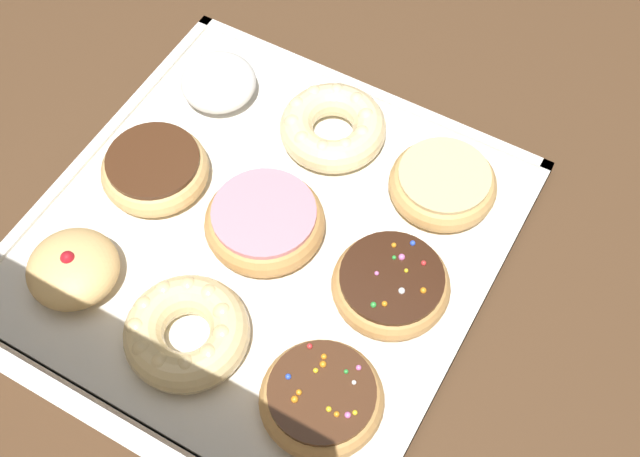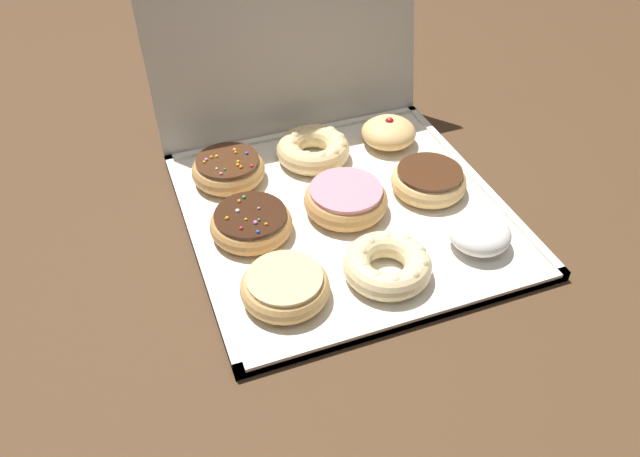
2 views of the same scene
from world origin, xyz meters
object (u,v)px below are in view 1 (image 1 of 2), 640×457
at_px(donut_box, 266,235).
at_px(jelly_filled_donut_8, 73,269).
at_px(cruller_donut_7, 182,330).
at_px(sprinkle_donut_6, 322,398).
at_px(cruller_donut_1, 330,125).
at_px(glazed_ring_donut_0, 443,184).
at_px(pink_frosted_donut_4, 264,221).
at_px(powdered_filled_donut_2, 218,82).
at_px(sprinkle_donut_3, 391,284).
at_px(chocolate_frosted_donut_5, 155,169).

height_order(donut_box, jelly_filled_donut_8, jelly_filled_donut_8).
bearing_deg(cruller_donut_7, sprinkle_donut_6, -177.71).
bearing_deg(cruller_donut_1, jelly_filled_donut_8, 65.26).
relative_size(glazed_ring_donut_0, pink_frosted_donut_4, 0.92).
height_order(powdered_filled_donut_2, sprinkle_donut_3, powdered_filled_donut_2).
xyz_separation_m(glazed_ring_donut_0, sprinkle_donut_3, (-0.01, 0.13, -0.00)).
relative_size(donut_box, chocolate_frosted_donut_5, 3.97).
bearing_deg(cruller_donut_1, chocolate_frosted_donut_5, 47.33).
xyz_separation_m(donut_box, jelly_filled_donut_8, (0.13, 0.13, 0.03)).
bearing_deg(jelly_filled_donut_8, cruller_donut_7, 179.54).
xyz_separation_m(cruller_donut_1, sprinkle_donut_6, (-0.14, 0.27, 0.00)).
bearing_deg(chocolate_frosted_donut_5, powdered_filled_donut_2, -87.05).
height_order(glazed_ring_donut_0, pink_frosted_donut_4, pink_frosted_donut_4).
xyz_separation_m(glazed_ring_donut_0, cruller_donut_7, (0.14, 0.26, 0.00)).
distance_m(sprinkle_donut_3, cruller_donut_7, 0.20).
distance_m(powdered_filled_donut_2, sprinkle_donut_3, 0.30).
height_order(powdered_filled_donut_2, jelly_filled_donut_8, jelly_filled_donut_8).
relative_size(powdered_filled_donut_2, cruller_donut_7, 0.72).
distance_m(sprinkle_donut_6, cruller_donut_7, 0.14).
bearing_deg(pink_frosted_donut_4, cruller_donut_1, -88.76).
bearing_deg(sprinkle_donut_3, jelly_filled_donut_8, 26.70).
relative_size(cruller_donut_1, powdered_filled_donut_2, 1.37).
bearing_deg(powdered_filled_donut_2, sprinkle_donut_6, 136.78).
xyz_separation_m(sprinkle_donut_3, cruller_donut_7, (0.14, 0.14, 0.00)).
relative_size(sprinkle_donut_3, pink_frosted_donut_4, 0.95).
relative_size(sprinkle_donut_3, sprinkle_donut_6, 1.03).
relative_size(glazed_ring_donut_0, jelly_filled_donut_8, 1.25).
xyz_separation_m(donut_box, cruller_donut_7, (0.00, 0.13, 0.02)).
height_order(donut_box, sprinkle_donut_3, sprinkle_donut_3).
height_order(glazed_ring_donut_0, sprinkle_donut_6, sprinkle_donut_6).
bearing_deg(glazed_ring_donut_0, chocolate_frosted_donut_5, 26.09).
distance_m(cruller_donut_1, jelly_filled_donut_8, 0.30).
distance_m(glazed_ring_donut_0, cruller_donut_1, 0.14).
xyz_separation_m(donut_box, powdered_filled_donut_2, (0.14, -0.13, 0.03)).
relative_size(cruller_donut_1, sprinkle_donut_3, 1.00).
xyz_separation_m(cruller_donut_1, powdered_filled_donut_2, (0.13, 0.01, 0.00)).
bearing_deg(sprinkle_donut_3, sprinkle_donut_6, 89.41).
height_order(sprinkle_donut_6, jelly_filled_donut_8, jelly_filled_donut_8).
xyz_separation_m(cruller_donut_1, pink_frosted_donut_4, (-0.00, 0.14, 0.00)).
bearing_deg(donut_box, sprinkle_donut_3, -179.85).
bearing_deg(sprinkle_donut_3, cruller_donut_1, -43.93).
bearing_deg(cruller_donut_1, sprinkle_donut_3, 136.07).
bearing_deg(donut_box, pink_frosted_donut_4, -28.44).
relative_size(powdered_filled_donut_2, chocolate_frosted_donut_5, 0.75).
bearing_deg(sprinkle_donut_6, cruller_donut_7, 2.29).
xyz_separation_m(sprinkle_donut_3, sprinkle_donut_6, (0.00, 0.13, 0.00)).
height_order(chocolate_frosted_donut_5, sprinkle_donut_6, sprinkle_donut_6).
bearing_deg(sprinkle_donut_6, glazed_ring_donut_0, -88.88).
height_order(pink_frosted_donut_4, cruller_donut_7, pink_frosted_donut_4).
bearing_deg(pink_frosted_donut_4, powdered_filled_donut_2, -43.14).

